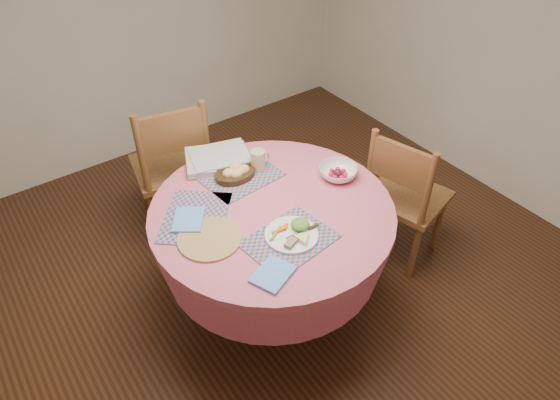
{
  "coord_description": "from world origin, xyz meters",
  "views": [
    {
      "loc": [
        -1.07,
        -1.56,
        2.38
      ],
      "look_at": [
        0.05,
        0.0,
        0.78
      ],
      "focal_mm": 32.0,
      "sensor_mm": 36.0,
      "label": 1
    }
  ],
  "objects_px": {
    "chair_right": "(404,195)",
    "wicker_trivet": "(210,239)",
    "chair_back": "(173,166)",
    "dinner_plate": "(294,233)",
    "latte_mug": "(258,160)",
    "dining_table": "(272,236)",
    "bread_bowl": "(236,172)",
    "fruit_bowl": "(338,172)"
  },
  "relations": [
    {
      "from": "chair_right",
      "to": "dinner_plate",
      "type": "height_order",
      "value": "chair_right"
    },
    {
      "from": "dining_table",
      "to": "dinner_plate",
      "type": "xyz_separation_m",
      "value": [
        -0.03,
        -0.23,
        0.22
      ]
    },
    {
      "from": "dinner_plate",
      "to": "fruit_bowl",
      "type": "bearing_deg",
      "value": 26.13
    },
    {
      "from": "bread_bowl",
      "to": "dining_table",
      "type": "bearing_deg",
      "value": -88.17
    },
    {
      "from": "dining_table",
      "to": "latte_mug",
      "type": "xyz_separation_m",
      "value": [
        0.13,
        0.31,
        0.26
      ]
    },
    {
      "from": "dining_table",
      "to": "chair_back",
      "type": "bearing_deg",
      "value": 97.75
    },
    {
      "from": "chair_back",
      "to": "latte_mug",
      "type": "height_order",
      "value": "chair_back"
    },
    {
      "from": "dining_table",
      "to": "fruit_bowl",
      "type": "bearing_deg",
      "value": 0.59
    },
    {
      "from": "chair_back",
      "to": "fruit_bowl",
      "type": "bearing_deg",
      "value": 133.1
    },
    {
      "from": "latte_mug",
      "to": "fruit_bowl",
      "type": "xyz_separation_m",
      "value": [
        0.31,
        -0.31,
        -0.03
      ]
    },
    {
      "from": "bread_bowl",
      "to": "latte_mug",
      "type": "height_order",
      "value": "latte_mug"
    },
    {
      "from": "chair_back",
      "to": "latte_mug",
      "type": "distance_m",
      "value": 0.71
    },
    {
      "from": "wicker_trivet",
      "to": "latte_mug",
      "type": "distance_m",
      "value": 0.6
    },
    {
      "from": "latte_mug",
      "to": "fruit_bowl",
      "type": "distance_m",
      "value": 0.44
    },
    {
      "from": "latte_mug",
      "to": "fruit_bowl",
      "type": "relative_size",
      "value": 0.47
    },
    {
      "from": "chair_right",
      "to": "wicker_trivet",
      "type": "distance_m",
      "value": 1.28
    },
    {
      "from": "dining_table",
      "to": "wicker_trivet",
      "type": "bearing_deg",
      "value": -177.93
    },
    {
      "from": "chair_right",
      "to": "wicker_trivet",
      "type": "height_order",
      "value": "chair_right"
    },
    {
      "from": "dining_table",
      "to": "dinner_plate",
      "type": "height_order",
      "value": "dinner_plate"
    },
    {
      "from": "wicker_trivet",
      "to": "fruit_bowl",
      "type": "relative_size",
      "value": 1.2
    },
    {
      "from": "wicker_trivet",
      "to": "chair_back",
      "type": "bearing_deg",
      "value": 75.45
    },
    {
      "from": "wicker_trivet",
      "to": "fruit_bowl",
      "type": "distance_m",
      "value": 0.8
    },
    {
      "from": "dinner_plate",
      "to": "fruit_bowl",
      "type": "height_order",
      "value": "fruit_bowl"
    },
    {
      "from": "chair_back",
      "to": "wicker_trivet",
      "type": "distance_m",
      "value": 0.98
    },
    {
      "from": "chair_right",
      "to": "dinner_plate",
      "type": "bearing_deg",
      "value": 81.32
    },
    {
      "from": "dining_table",
      "to": "chair_right",
      "type": "bearing_deg",
      "value": -7.83
    },
    {
      "from": "chair_right",
      "to": "dinner_plate",
      "type": "xyz_separation_m",
      "value": [
        -0.91,
        -0.11,
        0.28
      ]
    },
    {
      "from": "wicker_trivet",
      "to": "dinner_plate",
      "type": "relative_size",
      "value": 1.18
    },
    {
      "from": "dining_table",
      "to": "latte_mug",
      "type": "bearing_deg",
      "value": 67.2
    },
    {
      "from": "dining_table",
      "to": "bread_bowl",
      "type": "relative_size",
      "value": 5.39
    },
    {
      "from": "dining_table",
      "to": "fruit_bowl",
      "type": "xyz_separation_m",
      "value": [
        0.44,
        0.0,
        0.23
      ]
    },
    {
      "from": "chair_back",
      "to": "dinner_plate",
      "type": "height_order",
      "value": "chair_back"
    },
    {
      "from": "bread_bowl",
      "to": "fruit_bowl",
      "type": "relative_size",
      "value": 0.92
    },
    {
      "from": "chair_right",
      "to": "dining_table",
      "type": "bearing_deg",
      "value": 66.82
    },
    {
      "from": "chair_back",
      "to": "latte_mug",
      "type": "relative_size",
      "value": 8.68
    },
    {
      "from": "dining_table",
      "to": "latte_mug",
      "type": "height_order",
      "value": "latte_mug"
    },
    {
      "from": "dining_table",
      "to": "latte_mug",
      "type": "relative_size",
      "value": 10.6
    },
    {
      "from": "chair_right",
      "to": "bread_bowl",
      "type": "height_order",
      "value": "chair_right"
    },
    {
      "from": "chair_right",
      "to": "bread_bowl",
      "type": "xyz_separation_m",
      "value": [
        -0.89,
        0.45,
        0.29
      ]
    },
    {
      "from": "chair_right",
      "to": "latte_mug",
      "type": "xyz_separation_m",
      "value": [
        -0.75,
        0.43,
        0.32
      ]
    },
    {
      "from": "latte_mug",
      "to": "chair_back",
      "type": "bearing_deg",
      "value": 113.11
    },
    {
      "from": "dinner_plate",
      "to": "fruit_bowl",
      "type": "relative_size",
      "value": 1.02
    }
  ]
}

